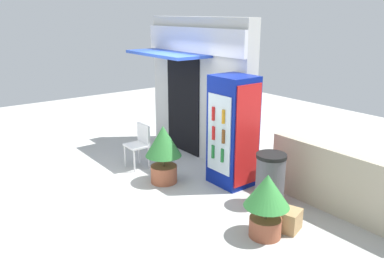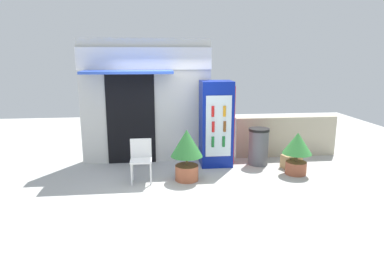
{
  "view_description": "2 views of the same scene",
  "coord_description": "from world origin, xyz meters",
  "views": [
    {
      "loc": [
        6.07,
        -3.57,
        3.04
      ],
      "look_at": [
        0.54,
        0.66,
        0.94
      ],
      "focal_mm": 37.24,
      "sensor_mm": 36.0,
      "label": 1
    },
    {
      "loc": [
        -0.33,
        -6.58,
        2.57
      ],
      "look_at": [
        0.5,
        0.72,
        0.92
      ],
      "focal_mm": 31.91,
      "sensor_mm": 36.0,
      "label": 2
    }
  ],
  "objects": [
    {
      "name": "ground",
      "position": [
        0.0,
        0.0,
        0.0
      ],
      "size": [
        16.0,
        16.0,
        0.0
      ],
      "primitive_type": "plane",
      "color": "#B2B2AD"
    },
    {
      "name": "plastic_chair",
      "position": [
        -0.62,
        0.21,
        0.53
      ],
      "size": [
        0.43,
        0.39,
        0.89
      ],
      "color": "white",
      "rests_on": "ground"
    },
    {
      "name": "cardboard_box",
      "position": [
        2.8,
        0.65,
        0.16
      ],
      "size": [
        0.46,
        0.44,
        0.31
      ],
      "primitive_type": "cube",
      "rotation": [
        0.0,
        0.0,
        0.31
      ],
      "color": "tan",
      "rests_on": "ground"
    },
    {
      "name": "drink_cooler",
      "position": [
        1.12,
        1.13,
        1.0
      ],
      "size": [
        0.75,
        0.69,
        1.99
      ],
      "color": "navy",
      "rests_on": "ground"
    },
    {
      "name": "stone_boundary_wall",
      "position": [
        3.03,
        1.66,
        0.51
      ],
      "size": [
        2.64,
        0.21,
        1.02
      ],
      "primitive_type": "cube",
      "color": "#B7AD93",
      "rests_on": "ground"
    },
    {
      "name": "storefront_building",
      "position": [
        -0.53,
        1.63,
        1.53
      ],
      "size": [
        3.09,
        1.15,
        2.95
      ],
      "color": "silver",
      "rests_on": "ground"
    },
    {
      "name": "trash_bin",
      "position": [
        2.13,
        1.04,
        0.44
      ],
      "size": [
        0.49,
        0.49,
        0.88
      ],
      "color": "#595960",
      "rests_on": "ground"
    },
    {
      "name": "potted_plant_curbside",
      "position": [
        2.75,
        0.26,
        0.57
      ],
      "size": [
        0.64,
        0.64,
        0.94
      ],
      "color": "#995138",
      "rests_on": "ground"
    },
    {
      "name": "potted_plant_near_shop",
      "position": [
        0.32,
        0.17,
        0.65
      ],
      "size": [
        0.66,
        0.66,
        1.08
      ],
      "color": "#AD5B3D",
      "rests_on": "ground"
    }
  ]
}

